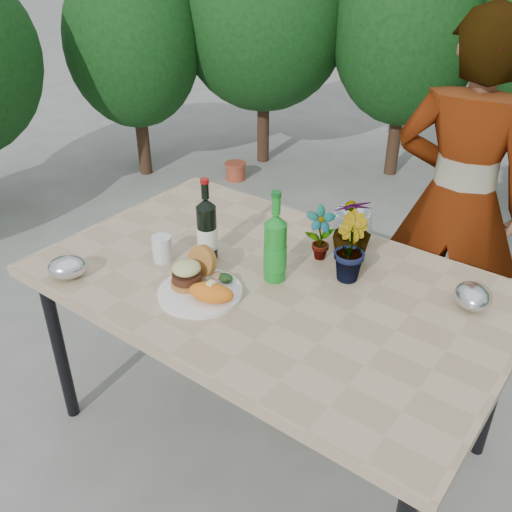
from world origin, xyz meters
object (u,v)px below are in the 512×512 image
Objects in this scene: dinner_plate at (200,292)px; patio_table at (270,292)px; person at (458,203)px; wine_bottle at (207,229)px.

patio_table is at bearing 59.06° from dinner_plate.
dinner_plate is at bearing 58.85° from person.
person is (0.59, 0.91, -0.07)m from wine_bottle.
wine_bottle is at bearing 124.87° from dinner_plate.
person is at bearing 70.03° from patio_table.
person is at bearing 67.75° from dinner_plate.
person is (0.33, 0.89, 0.10)m from patio_table.
patio_table is 0.96m from person.
patio_table is 5.71× the size of dinner_plate.
patio_table is 0.32m from wine_bottle.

